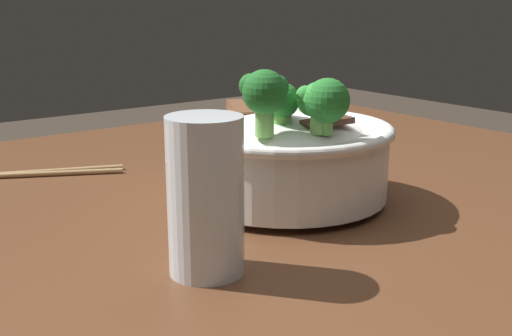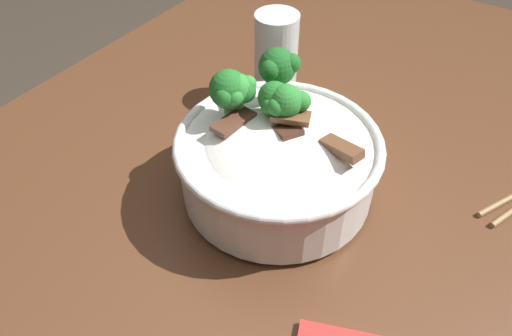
% 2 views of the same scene
% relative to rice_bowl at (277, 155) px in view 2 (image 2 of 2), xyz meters
% --- Properties ---
extents(dining_table, '(1.26, 0.98, 0.80)m').
position_rel_rice_bowl_xyz_m(dining_table, '(-0.07, 0.04, -0.20)').
color(dining_table, '#56331E').
rests_on(dining_table, ground).
extents(rice_bowl, '(0.24, 0.24, 0.16)m').
position_rel_rice_bowl_xyz_m(rice_bowl, '(0.00, 0.00, 0.00)').
color(rice_bowl, white).
rests_on(rice_bowl, dining_table).
extents(drinking_glass, '(0.06, 0.06, 0.14)m').
position_rel_rice_bowl_xyz_m(drinking_glass, '(-0.18, -0.11, -0.00)').
color(drinking_glass, white).
rests_on(drinking_glass, dining_table).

